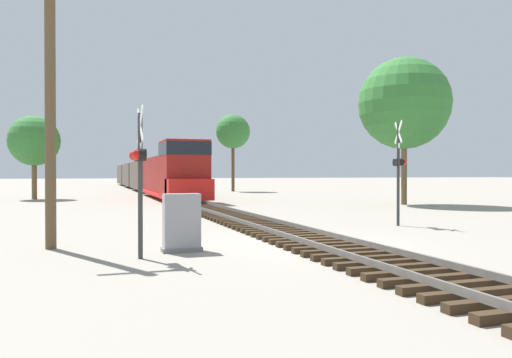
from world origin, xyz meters
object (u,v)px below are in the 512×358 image
object	(u,v)px
freight_train	(143,175)
relay_cabinet	(182,223)
crossing_signal_near	(139,163)
tree_mid_background	(34,141)
crossing_signal_far	(399,165)
utility_pole	(50,94)
tree_far_right	(404,104)
tree_deep_background	(233,132)

from	to	relation	value
freight_train	relay_cabinet	bearing A→B (deg)	-94.55
crossing_signal_near	tree_mid_background	bearing A→B (deg)	-172.85
crossing_signal_far	utility_pole	world-z (taller)	utility_pole
freight_train	crossing_signal_near	bearing A→B (deg)	-95.82
crossing_signal_far	utility_pole	bearing A→B (deg)	116.51
tree_far_right	tree_mid_background	distance (m)	29.42
freight_train	crossing_signal_far	distance (m)	47.27
crossing_signal_near	relay_cabinet	size ratio (longest dim) A/B	2.41
crossing_signal_near	crossing_signal_far	distance (m)	11.78
crossing_signal_far	tree_far_right	distance (m)	15.06
tree_far_right	tree_deep_background	distance (m)	27.88
utility_pole	tree_deep_background	xyz separation A→B (m)	(17.13, 41.40, 2.64)
freight_train	tree_deep_background	xyz separation A→B (m)	(9.64, -7.73, 5.14)
tree_far_right	tree_deep_background	xyz separation A→B (m)	(-4.35, 27.54, 0.12)
freight_train	tree_far_right	size ratio (longest dim) A/B	6.58
tree_far_right	tree_mid_background	bearing A→B (deg)	147.53
utility_pole	tree_mid_background	distance (m)	29.80
tree_deep_background	crossing_signal_far	bearing A→B (deg)	-95.95
tree_deep_background	relay_cabinet	bearing A→B (deg)	-107.64
relay_cabinet	crossing_signal_far	bearing A→B (deg)	21.80
relay_cabinet	crossing_signal_near	bearing A→B (deg)	-145.84
relay_cabinet	tree_mid_background	bearing A→B (deg)	102.15
tree_mid_background	tree_deep_background	distance (m)	23.68
crossing_signal_near	utility_pole	world-z (taller)	utility_pole
freight_train	crossing_signal_far	size ratio (longest dim) A/B	15.42
crossing_signal_near	relay_cabinet	distance (m)	2.18
freight_train	tree_far_right	world-z (taller)	tree_far_right
crossing_signal_far	relay_cabinet	size ratio (longest dim) A/B	2.70
crossing_signal_far	tree_deep_background	xyz separation A→B (m)	(4.08, 39.21, 4.56)
tree_far_right	tree_deep_background	size ratio (longest dim) A/B	1.10
crossing_signal_near	freight_train	bearing A→B (deg)	171.59
freight_train	crossing_signal_near	distance (m)	51.87
crossing_signal_near	tree_mid_background	distance (m)	32.65
crossing_signal_near	tree_deep_background	distance (m)	46.57
crossing_signal_near	tree_deep_background	world-z (taller)	tree_deep_background
freight_train	utility_pole	bearing A→B (deg)	-98.66
relay_cabinet	tree_deep_background	xyz separation A→B (m)	(13.69, 43.05, 6.25)
relay_cabinet	utility_pole	size ratio (longest dim) A/B	0.19
crossing_signal_far	tree_mid_background	size ratio (longest dim) A/B	0.62
freight_train	utility_pole	world-z (taller)	utility_pole
crossing_signal_near	crossing_signal_far	xyz separation A→B (m)	(10.82, 4.67, 0.08)
tree_far_right	tree_mid_background	size ratio (longest dim) A/B	1.46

